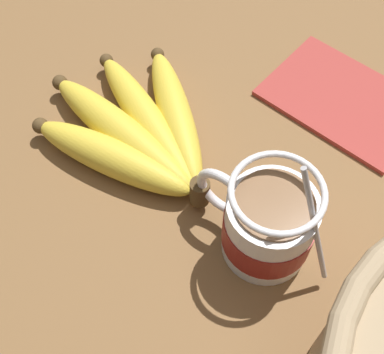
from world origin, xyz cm
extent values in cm
cube|color=brown|center=(0.00, 0.00, 1.26)|extent=(139.74, 139.74, 2.51)
cylinder|color=silver|center=(-5.90, 3.47, 6.56)|extent=(8.29, 8.29, 8.09)
cylinder|color=maroon|center=(-5.90, 3.47, 6.09)|extent=(8.49, 8.49, 3.58)
torus|color=silver|center=(-0.77, 3.47, 7.62)|extent=(5.80, 0.90, 5.80)
cylinder|color=#846042|center=(-5.90, 3.47, 10.71)|extent=(7.09, 7.09, 0.40)
torus|color=silver|center=(-5.90, 3.47, 12.73)|extent=(8.29, 8.29, 0.60)
cylinder|color=#B2B2B7|center=(-9.80, 3.47, 10.79)|extent=(5.38, 0.50, 13.72)
ellipsoid|color=#B2B2B7|center=(-7.35, 3.47, 4.01)|extent=(3.00, 2.00, 0.80)
cylinder|color=#4C381E|center=(1.80, 3.53, 5.32)|extent=(2.00, 2.00, 3.00)
ellipsoid|color=gold|center=(9.97, -3.36, 4.31)|extent=(17.14, 15.24, 3.60)
sphere|color=#4C381E|center=(17.38, -9.61, 4.31)|extent=(1.62, 1.62, 1.62)
ellipsoid|color=gold|center=(12.20, -1.07, 4.30)|extent=(20.42, 11.66, 3.58)
sphere|color=#4C381E|center=(21.69, -5.27, 4.30)|extent=(1.61, 1.61, 1.61)
ellipsoid|color=gold|center=(13.17, 2.01, 4.48)|extent=(21.28, 6.66, 3.93)
sphere|color=#4C381E|center=(23.55, 0.63, 4.48)|extent=(1.77, 1.77, 1.77)
ellipsoid|color=gold|center=(11.85, 5.06, 4.48)|extent=(18.73, 6.65, 3.93)
sphere|color=#4C381E|center=(20.92, 6.45, 4.48)|extent=(1.77, 1.77, 1.77)
cube|color=#A33833|center=(-3.63, -17.69, 2.81)|extent=(18.42, 13.64, 0.60)
camera|label=1|loc=(-13.44, 25.79, 50.17)|focal=50.00mm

